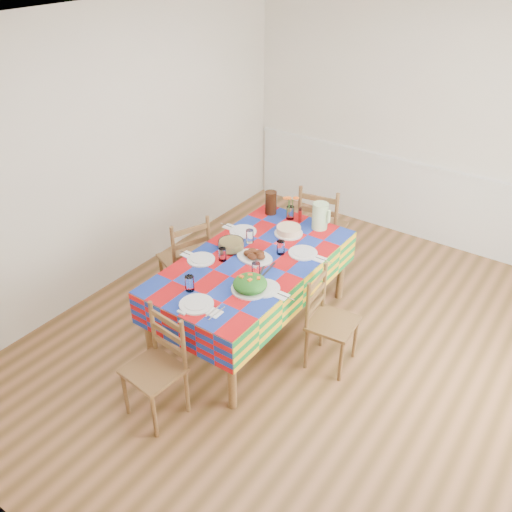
{
  "coord_description": "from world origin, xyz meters",
  "views": [
    {
      "loc": [
        1.7,
        -3.27,
        3.27
      ],
      "look_at": [
        -0.59,
        -0.03,
        0.78
      ],
      "focal_mm": 38.0,
      "sensor_mm": 36.0,
      "label": 1
    }
  ],
  "objects": [
    {
      "name": "setting_near_head",
      "position": [
        -0.63,
        -0.79,
        0.78
      ],
      "size": [
        0.43,
        0.29,
        0.13
      ],
      "color": "white",
      "rests_on": "dining_table"
    },
    {
      "name": "pasta_bowl",
      "position": [
        -0.86,
        -0.02,
        0.8
      ],
      "size": [
        0.23,
        0.23,
        0.08
      ],
      "color": "white",
      "rests_on": "dining_table"
    },
    {
      "name": "name_card",
      "position": [
        -0.6,
        -0.98,
        0.76
      ],
      "size": [
        0.07,
        0.02,
        0.02
      ],
      "primitive_type": "cube",
      "color": "white",
      "rests_on": "dining_table"
    },
    {
      "name": "setting_right_near",
      "position": [
        -0.33,
        -0.32,
        0.78
      ],
      "size": [
        0.48,
        0.28,
        0.12
      ],
      "rotation": [
        0.0,
        0.0,
        -1.57
      ],
      "color": "white",
      "rests_on": "dining_table"
    },
    {
      "name": "chair_near",
      "position": [
        -0.6,
        -1.27,
        0.44
      ],
      "size": [
        0.43,
        0.41,
        0.89
      ],
      "rotation": [
        0.0,
        0.0,
        -0.1
      ],
      "color": "brown",
      "rests_on": "room"
    },
    {
      "name": "hot_sauce",
      "position": [
        -0.63,
        0.77,
        0.83
      ],
      "size": [
        0.04,
        0.04,
        0.15
      ],
      "primitive_type": "cylinder",
      "color": "#AD100D",
      "rests_on": "dining_table"
    },
    {
      "name": "chair_left",
      "position": [
        -1.38,
        -0.07,
        0.47
      ],
      "size": [
        0.53,
        0.54,
        0.95
      ],
      "rotation": [
        0.0,
        0.0,
        -1.95
      ],
      "color": "brown",
      "rests_on": "room"
    },
    {
      "name": "dining_table",
      "position": [
        -0.61,
        -0.05,
        0.67
      ],
      "size": [
        1.04,
        1.94,
        0.75
      ],
      "color": "brown",
      "rests_on": "room"
    },
    {
      "name": "chair_far",
      "position": [
        -0.6,
        1.17,
        0.5
      ],
      "size": [
        0.52,
        0.5,
        1.01
      ],
      "rotation": [
        0.0,
        0.0,
        3.32
      ],
      "color": "brown",
      "rests_on": "room"
    },
    {
      "name": "setting_right_far",
      "position": [
        -0.35,
        0.24,
        0.78
      ],
      "size": [
        0.48,
        0.28,
        0.12
      ],
      "rotation": [
        0.0,
        0.0,
        -1.57
      ],
      "color": "white",
      "rests_on": "dining_table"
    },
    {
      "name": "tea_pitcher",
      "position": [
        -0.96,
        0.75,
        0.87
      ],
      "size": [
        0.12,
        0.12,
        0.23
      ],
      "primitive_type": "cylinder",
      "color": "black",
      "rests_on": "dining_table"
    },
    {
      "name": "green_pitcher",
      "position": [
        -0.41,
        0.77,
        0.88
      ],
      "size": [
        0.15,
        0.15,
        0.26
      ],
      "primitive_type": "cylinder",
      "color": "#C0EBA5",
      "rests_on": "dining_table"
    },
    {
      "name": "setting_left_far",
      "position": [
        -0.91,
        0.25,
        0.78
      ],
      "size": [
        0.47,
        0.28,
        0.12
      ],
      "rotation": [
        0.0,
        0.0,
        1.57
      ],
      "color": "white",
      "rests_on": "dining_table"
    },
    {
      "name": "room",
      "position": [
        0.0,
        0.0,
        1.35
      ],
      "size": [
        4.58,
        5.08,
        2.78
      ],
      "color": "brown",
      "rests_on": "ground"
    },
    {
      "name": "chair_right",
      "position": [
        0.17,
        -0.06,
        0.43
      ],
      "size": [
        0.4,
        0.42,
        0.87
      ],
      "rotation": [
        0.0,
        0.0,
        1.67
      ],
      "color": "brown",
      "rests_on": "room"
    },
    {
      "name": "flower_vase",
      "position": [
        -0.74,
        0.77,
        0.86
      ],
      "size": [
        0.16,
        0.13,
        0.25
      ],
      "color": "white",
      "rests_on": "dining_table"
    },
    {
      "name": "setting_left_near",
      "position": [
        -0.91,
        -0.28,
        0.78
      ],
      "size": [
        0.44,
        0.26,
        0.12
      ],
      "rotation": [
        0.0,
        0.0,
        1.57
      ],
      "color": "white",
      "rests_on": "dining_table"
    },
    {
      "name": "cake",
      "position": [
        -0.59,
        0.51,
        0.79
      ],
      "size": [
        0.27,
        0.27,
        0.07
      ],
      "color": "white",
      "rests_on": "dining_table"
    },
    {
      "name": "wainscot",
      "position": [
        0.0,
        2.48,
        0.49
      ],
      "size": [
        4.41,
        0.06,
        0.92
      ],
      "color": "white",
      "rests_on": "room"
    },
    {
      "name": "serving_utensils",
      "position": [
        -0.42,
        -0.13,
        0.76
      ],
      "size": [
        0.12,
        0.28,
        0.01
      ],
      "color": "black",
      "rests_on": "dining_table"
    },
    {
      "name": "meat_platter",
      "position": [
        -0.6,
        -0.03,
        0.78
      ],
      "size": [
        0.34,
        0.24,
        0.07
      ],
      "color": "white",
      "rests_on": "dining_table"
    },
    {
      "name": "salad_platter",
      "position": [
        -0.36,
        -0.43,
        0.8
      ],
      "size": [
        0.31,
        0.31,
        0.13
      ],
      "color": "white",
      "rests_on": "dining_table"
    }
  ]
}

